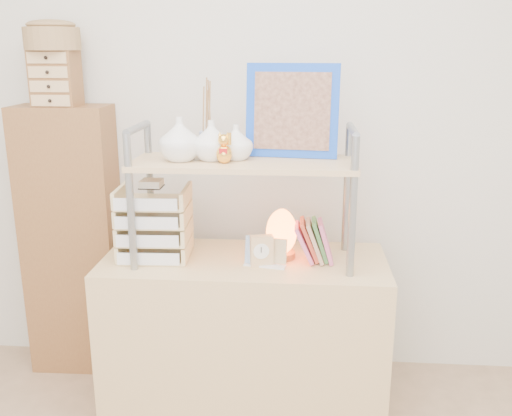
# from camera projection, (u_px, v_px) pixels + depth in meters

# --- Properties ---
(room_shell) EXTENTS (3.42, 3.41, 2.61)m
(room_shell) POSITION_uv_depth(u_px,v_px,m) (209.00, 11.00, 1.38)
(room_shell) COLOR silver
(room_shell) RESTS_ON ground
(desk) EXTENTS (1.20, 0.50, 0.75)m
(desk) POSITION_uv_depth(u_px,v_px,m) (245.00, 339.00, 2.51)
(desk) COLOR tan
(desk) RESTS_ON ground
(cabinet) EXTENTS (0.45, 0.25, 1.35)m
(cabinet) POSITION_uv_depth(u_px,v_px,m) (73.00, 242.00, 2.85)
(cabinet) COLOR brown
(cabinet) RESTS_ON ground
(hutch) EXTENTS (0.90, 0.34, 0.80)m
(hutch) POSITION_uv_depth(u_px,v_px,m) (236.00, 154.00, 2.30)
(hutch) COLOR gray
(hutch) RESTS_ON desk
(letter_tray) EXTENTS (0.29, 0.27, 0.34)m
(letter_tray) POSITION_uv_depth(u_px,v_px,m) (154.00, 227.00, 2.40)
(letter_tray) COLOR #D7BE81
(letter_tray) RESTS_ON desk
(salt_lamp) EXTENTS (0.14, 0.13, 0.21)m
(salt_lamp) POSITION_uv_depth(u_px,v_px,m) (281.00, 233.00, 2.40)
(salt_lamp) COLOR brown
(salt_lamp) RESTS_ON desk
(desk_clock) EXTENTS (0.10, 0.06, 0.13)m
(desk_clock) POSITION_uv_depth(u_px,v_px,m) (262.00, 251.00, 2.31)
(desk_clock) COLOR tan
(desk_clock) RESTS_ON desk
(postcard_stand) EXTENTS (0.18, 0.08, 0.12)m
(postcard_stand) POSITION_uv_depth(u_px,v_px,m) (265.00, 258.00, 2.32)
(postcard_stand) COLOR white
(postcard_stand) RESTS_ON desk
(drawer_chest) EXTENTS (0.20, 0.16, 0.25)m
(drawer_chest) POSITION_uv_depth(u_px,v_px,m) (56.00, 78.00, 2.61)
(drawer_chest) COLOR brown
(drawer_chest) RESTS_ON cabinet
(woven_basket) EXTENTS (0.25, 0.25, 0.10)m
(woven_basket) POSITION_uv_depth(u_px,v_px,m) (52.00, 39.00, 2.57)
(woven_basket) COLOR olive
(woven_basket) RESTS_ON drawer_chest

